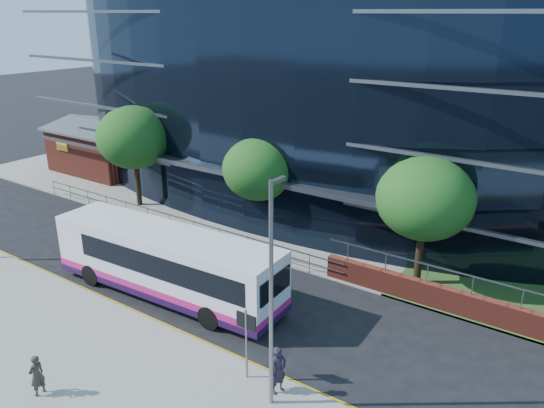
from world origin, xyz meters
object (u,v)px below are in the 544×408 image
Objects in this scene: tree_far_a at (134,138)px; tree_far_b at (259,169)px; tree_far_c at (425,199)px; pedestrian_b at (37,375)px; city_bus at (168,263)px; brick_pavilion at (105,148)px; pedestrian at (278,370)px; street_sign at (246,330)px; streetlight_east at (272,292)px.

tree_far_a reaches higher than tree_far_b.
tree_far_c is (10.00, -0.50, 0.33)m from tree_far_b.
pedestrian_b is (2.07, -15.97, -3.28)m from tree_far_b.
tree_far_a is 0.57× the size of city_bus.
city_bus is at bearing -140.21° from tree_far_c.
brick_pavilion is 31.72m from pedestrian.
street_sign is 1.79× the size of pedestrian_b.
tree_far_a is 1.15× the size of tree_far_b.
tree_far_c reaches higher than tree_far_b.
street_sign is at bearing 105.09° from pedestrian.
tree_far_b is 3.37× the size of pedestrian.
brick_pavilion is 1.42× the size of tree_far_b.
pedestrian is at bearing -29.29° from tree_far_a.
city_bus is at bearing -31.84° from brick_pavilion.
tree_far_a is 13.58m from city_bus.
street_sign is 7.40m from pedestrian_b.
city_bus is (10.71, -7.74, -3.14)m from tree_far_a.
pedestrian is (8.89, -11.09, -3.16)m from tree_far_b.
pedestrian_b is (12.07, -15.47, -3.93)m from tree_far_a.
pedestrian_b is at bearing -117.13° from tree_far_c.
streetlight_east is at bearing -95.11° from tree_far_c.
brick_pavilion is 1.32× the size of tree_far_c.
streetlight_east is (28.00, -15.67, 2.50)m from brick_pavilion.
city_bus is (-8.29, 3.43, -2.72)m from streetlight_east.
tree_far_a is at bearing -146.71° from pedestrian_b.
streetlight_east is (1.50, -0.59, 2.29)m from street_sign.
street_sign is 7.38m from city_bus.
tree_far_a is 10.03m from tree_far_b.
street_sign reaches higher than pedestrian_b.
tree_far_a reaches higher than tree_far_c.
tree_far_c is at bearing -2.86° from tree_far_b.
tree_far_c is (2.50, 10.59, 2.39)m from street_sign.
tree_far_a is at bearing 141.14° from city_bus.
streetlight_east reaches higher than pedestrian_b.
brick_pavilion is 4.80× the size of pedestrian.
brick_pavilion reaches higher than pedestrian_b.
street_sign is (26.50, -15.09, 0.21)m from brick_pavilion.
pedestrian is at bearing -0.29° from street_sign.
tree_far_c is at bearing 84.89° from streetlight_east.
city_bus is (0.71, -8.24, -2.48)m from tree_far_b.
tree_far_a is at bearing 149.54° from streetlight_east.
city_bus is 7.76× the size of pedestrian_b.
tree_far_b is 16.44m from pedestrian_b.
pedestrian_b is at bearing -43.46° from brick_pavilion.
brick_pavilion is 29.46m from tree_far_c.
tree_far_c reaches higher than street_sign.
pedestrian_b is at bearing -148.17° from streetlight_east.
pedestrian is (-0.11, 0.58, -3.39)m from streetlight_east.
brick_pavilion is at bearing 168.12° from tree_far_b.
brick_pavilion is 1.08× the size of streetlight_east.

